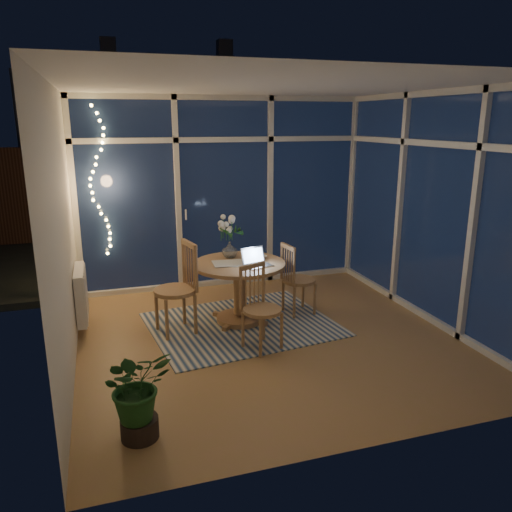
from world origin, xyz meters
name	(u,v)px	position (x,y,z in m)	size (l,w,h in m)	color
floor	(271,337)	(0.00, 0.00, 0.00)	(4.00, 4.00, 0.00)	olive
ceiling	(273,85)	(0.00, 0.00, 2.60)	(4.00, 4.00, 0.00)	silver
wall_back	(224,193)	(0.00, 2.00, 1.30)	(4.00, 0.04, 2.60)	silver
wall_front	(373,276)	(0.00, -2.00, 1.30)	(4.00, 0.04, 2.60)	silver
wall_left	(62,232)	(-2.00, 0.00, 1.30)	(0.04, 4.00, 2.60)	silver
wall_right	(438,209)	(2.00, 0.00, 1.30)	(0.04, 4.00, 2.60)	silver
window_wall_back	(225,194)	(0.00, 1.96, 1.30)	(4.00, 0.10, 2.60)	silver
window_wall_right	(435,210)	(1.96, 0.00, 1.30)	(0.10, 4.00, 2.60)	silver
radiator	(81,294)	(-1.94, 0.90, 0.40)	(0.10, 0.70, 0.58)	silver
fairy_lights	(99,182)	(-1.65, 1.88, 1.52)	(0.24, 0.10, 1.85)	#FFCF66
garden_patio	(213,239)	(0.50, 5.00, -0.06)	(12.00, 6.00, 0.10)	black
garden_fence	(183,190)	(0.00, 5.50, 0.90)	(11.00, 0.08, 1.80)	#351E13
neighbour_roof	(173,123)	(0.30, 8.50, 2.20)	(7.00, 3.00, 2.20)	#2F3339
garden_shrubs	(157,235)	(-0.80, 3.40, 0.45)	(0.90, 0.90, 0.90)	black
rug	(242,324)	(-0.20, 0.42, 0.01)	(2.03, 1.62, 0.01)	beige
dining_table	(239,293)	(-0.20, 0.52, 0.36)	(1.05, 1.05, 0.72)	#9B6D46
chair_left	(175,288)	(-0.95, 0.43, 0.52)	(0.48, 0.48, 1.03)	#9B6D46
chair_right	(299,278)	(0.55, 0.56, 0.44)	(0.41, 0.41, 0.89)	#9B6D46
chair_front	(262,308)	(-0.17, -0.24, 0.44)	(0.41, 0.41, 0.89)	#9B6D46
laptop	(258,257)	(-0.04, 0.32, 0.82)	(0.29, 0.26, 0.21)	#BBBBBF
flower_vase	(230,249)	(-0.25, 0.77, 0.82)	(0.20, 0.20, 0.21)	white
bowl	(260,257)	(0.08, 0.62, 0.74)	(0.15, 0.15, 0.04)	silver
newspapers	(231,264)	(-0.31, 0.48, 0.72)	(0.37, 0.28, 0.01)	beige
phone	(246,262)	(-0.13, 0.50, 0.72)	(0.11, 0.05, 0.01)	black
potted_plant	(137,392)	(-1.51, -1.39, 0.38)	(0.54, 0.47, 0.76)	#19481C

